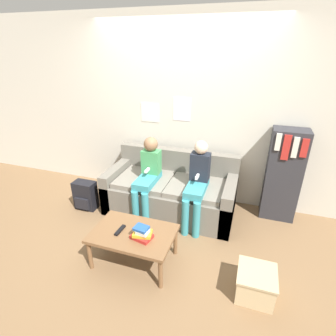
{
  "coord_description": "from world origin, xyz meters",
  "views": [
    {
      "loc": [
        0.97,
        -2.52,
        2.15
      ],
      "look_at": [
        0.0,
        0.4,
        0.71
      ],
      "focal_mm": 28.0,
      "sensor_mm": 36.0,
      "label": 1
    }
  ],
  "objects_px": {
    "person_right": "(197,181)",
    "tv_remote": "(120,230)",
    "coffee_table": "(133,236)",
    "storage_box": "(256,283)",
    "backpack": "(85,195)",
    "couch": "(171,192)",
    "person_left": "(148,174)",
    "bookshelf": "(283,175)"
  },
  "relations": [
    {
      "from": "couch",
      "to": "person_right",
      "type": "distance_m",
      "value": 0.56
    },
    {
      "from": "couch",
      "to": "person_left",
      "type": "distance_m",
      "value": 0.47
    },
    {
      "from": "person_left",
      "to": "tv_remote",
      "type": "distance_m",
      "value": 0.95
    },
    {
      "from": "coffee_table",
      "to": "bookshelf",
      "type": "xyz_separation_m",
      "value": [
        1.5,
        1.4,
        0.28
      ]
    },
    {
      "from": "person_right",
      "to": "storage_box",
      "type": "height_order",
      "value": "person_right"
    },
    {
      "from": "couch",
      "to": "person_right",
      "type": "relative_size",
      "value": 1.59
    },
    {
      "from": "person_left",
      "to": "person_right",
      "type": "bearing_deg",
      "value": -0.05
    },
    {
      "from": "person_right",
      "to": "tv_remote",
      "type": "distance_m",
      "value": 1.12
    },
    {
      "from": "couch",
      "to": "storage_box",
      "type": "distance_m",
      "value": 1.65
    },
    {
      "from": "coffee_table",
      "to": "person_right",
      "type": "relative_size",
      "value": 0.78
    },
    {
      "from": "couch",
      "to": "tv_remote",
      "type": "relative_size",
      "value": 10.2
    },
    {
      "from": "person_left",
      "to": "storage_box",
      "type": "height_order",
      "value": "person_left"
    },
    {
      "from": "couch",
      "to": "person_right",
      "type": "height_order",
      "value": "person_right"
    },
    {
      "from": "person_left",
      "to": "couch",
      "type": "bearing_deg",
      "value": 36.66
    },
    {
      "from": "coffee_table",
      "to": "backpack",
      "type": "height_order",
      "value": "backpack"
    },
    {
      "from": "tv_remote",
      "to": "backpack",
      "type": "height_order",
      "value": "backpack"
    },
    {
      "from": "coffee_table",
      "to": "person_right",
      "type": "height_order",
      "value": "person_right"
    },
    {
      "from": "person_left",
      "to": "bookshelf",
      "type": "xyz_separation_m",
      "value": [
        1.69,
        0.51,
        0.0
      ]
    },
    {
      "from": "coffee_table",
      "to": "storage_box",
      "type": "distance_m",
      "value": 1.28
    },
    {
      "from": "couch",
      "to": "person_left",
      "type": "relative_size",
      "value": 1.62
    },
    {
      "from": "coffee_table",
      "to": "storage_box",
      "type": "xyz_separation_m",
      "value": [
        1.26,
        -0.04,
        -0.2
      ]
    },
    {
      "from": "couch",
      "to": "bookshelf",
      "type": "xyz_separation_m",
      "value": [
        1.43,
        0.32,
        0.34
      ]
    },
    {
      "from": "couch",
      "to": "backpack",
      "type": "height_order",
      "value": "couch"
    },
    {
      "from": "tv_remote",
      "to": "storage_box",
      "type": "relative_size",
      "value": 0.47
    },
    {
      "from": "tv_remote",
      "to": "storage_box",
      "type": "height_order",
      "value": "tv_remote"
    },
    {
      "from": "storage_box",
      "to": "person_right",
      "type": "bearing_deg",
      "value": 130.22
    },
    {
      "from": "couch",
      "to": "backpack",
      "type": "bearing_deg",
      "value": -163.02
    },
    {
      "from": "backpack",
      "to": "person_left",
      "type": "bearing_deg",
      "value": 10.23
    },
    {
      "from": "coffee_table",
      "to": "tv_remote",
      "type": "xyz_separation_m",
      "value": [
        -0.14,
        -0.03,
        0.05
      ]
    },
    {
      "from": "backpack",
      "to": "person_right",
      "type": "bearing_deg",
      "value": 5.94
    },
    {
      "from": "bookshelf",
      "to": "tv_remote",
      "type": "bearing_deg",
      "value": -138.87
    },
    {
      "from": "bookshelf",
      "to": "storage_box",
      "type": "distance_m",
      "value": 1.54
    },
    {
      "from": "couch",
      "to": "backpack",
      "type": "xyz_separation_m",
      "value": [
        -1.18,
        -0.36,
        -0.08
      ]
    },
    {
      "from": "couch",
      "to": "person_left",
      "type": "bearing_deg",
      "value": -143.34
    },
    {
      "from": "tv_remote",
      "to": "bookshelf",
      "type": "height_order",
      "value": "bookshelf"
    },
    {
      "from": "person_left",
      "to": "storage_box",
      "type": "bearing_deg",
      "value": -32.65
    },
    {
      "from": "tv_remote",
      "to": "storage_box",
      "type": "xyz_separation_m",
      "value": [
        1.4,
        -0.01,
        -0.26
      ]
    },
    {
      "from": "storage_box",
      "to": "backpack",
      "type": "relative_size",
      "value": 0.87
    },
    {
      "from": "person_left",
      "to": "person_right",
      "type": "height_order",
      "value": "person_right"
    },
    {
      "from": "person_right",
      "to": "storage_box",
      "type": "bearing_deg",
      "value": -49.78
    },
    {
      "from": "tv_remote",
      "to": "bookshelf",
      "type": "xyz_separation_m",
      "value": [
        1.64,
        1.43,
        0.23
      ]
    },
    {
      "from": "bookshelf",
      "to": "storage_box",
      "type": "relative_size",
      "value": 3.4
    }
  ]
}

